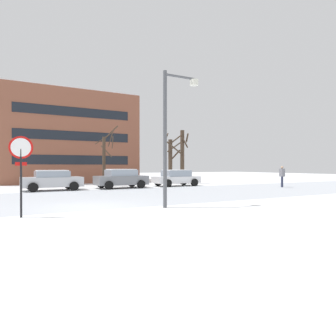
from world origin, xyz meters
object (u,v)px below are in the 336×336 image
Objects in this scene: parked_car_silver at (52,180)px; parked_car_white at (176,178)px; stop_sign at (21,160)px; pedestrian_crossing at (282,175)px; parked_car_gray at (121,178)px; street_lamp at (171,125)px.

parked_car_silver reaches higher than parked_car_white.
parked_car_silver is at bearing 78.28° from stop_sign.
parked_car_silver is 2.34× the size of pedestrian_crossing.
pedestrian_crossing is at bearing -23.38° from parked_car_gray.
parked_car_white is (10.13, 0.01, -0.02)m from parked_car_silver.
pedestrian_crossing is (6.94, -5.35, 0.29)m from parked_car_white.
stop_sign is at bearing 178.26° from street_lamp.
parked_car_silver is at bearing -179.97° from parked_car_white.
pedestrian_crossing is (13.80, 6.23, -2.45)m from street_lamp.
street_lamp is at bearing -98.90° from parked_car_gray.
parked_car_gray reaches higher than parked_car_white.
stop_sign is at bearing -162.68° from pedestrian_crossing.
parked_car_silver is at bearing 105.80° from street_lamp.
pedestrian_crossing reaches higher than parked_car_gray.
pedestrian_crossing is (17.07, -5.34, 0.27)m from parked_car_silver.
street_lamp is 3.26× the size of pedestrian_crossing.
parked_car_gray reaches higher than parked_car_silver.
parked_car_silver is 1.00× the size of parked_car_white.
stop_sign is 11.71m from parked_car_silver.
street_lamp is 1.39× the size of parked_car_white.
pedestrian_crossing is at bearing -37.61° from parked_car_white.
stop_sign is 0.48× the size of street_lamp.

